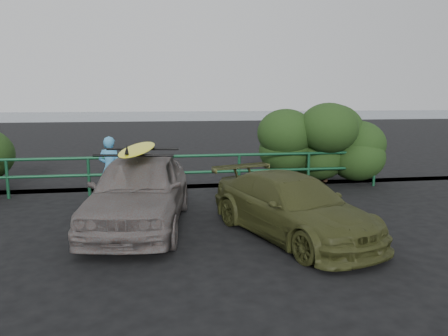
# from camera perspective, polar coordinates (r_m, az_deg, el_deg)

# --- Properties ---
(ground) EXTENTS (80.00, 80.00, 0.00)m
(ground) POSITION_cam_1_polar(r_m,az_deg,el_deg) (7.13, -14.46, -12.17)
(ground) COLOR black
(ocean) EXTENTS (200.00, 200.00, 0.00)m
(ocean) POSITION_cam_1_polar(r_m,az_deg,el_deg) (66.67, -9.90, 6.97)
(ocean) COLOR slate
(ocean) RESTS_ON ground
(guardrail) EXTENTS (14.00, 0.08, 1.04)m
(guardrail) POSITION_cam_1_polar(r_m,az_deg,el_deg) (11.82, -12.43, -0.93)
(guardrail) COLOR #134529
(guardrail) RESTS_ON ground
(shrub_right) EXTENTS (3.20, 2.40, 2.26)m
(shrub_right) POSITION_cam_1_polar(r_m,az_deg,el_deg) (12.94, 10.30, 2.74)
(shrub_right) COLOR #213D16
(shrub_right) RESTS_ON ground
(sedan) EXTENTS (2.35, 4.54, 1.48)m
(sedan) POSITION_cam_1_polar(r_m,az_deg,el_deg) (8.86, -10.99, -2.84)
(sedan) COLOR #685F5D
(sedan) RESTS_ON ground
(olive_vehicle) EXTENTS (2.82, 4.24, 1.14)m
(olive_vehicle) POSITION_cam_1_polar(r_m,az_deg,el_deg) (8.20, 8.89, -4.98)
(olive_vehicle) COLOR #3C401C
(olive_vehicle) RESTS_ON ground
(man) EXTENTS (0.68, 0.56, 1.62)m
(man) POSITION_cam_1_polar(r_m,az_deg,el_deg) (11.15, -14.64, -0.12)
(man) COLOR #4291C7
(man) RESTS_ON ground
(roof_rack) EXTENTS (1.63, 1.25, 0.05)m
(roof_rack) POSITION_cam_1_polar(r_m,az_deg,el_deg) (8.73, -11.14, 2.06)
(roof_rack) COLOR black
(roof_rack) RESTS_ON sedan
(surfboard) EXTENTS (0.91, 2.67, 0.08)m
(surfboard) POSITION_cam_1_polar(r_m,az_deg,el_deg) (8.72, -11.15, 2.47)
(surfboard) COLOR #FEFF1A
(surfboard) RESTS_ON roof_rack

